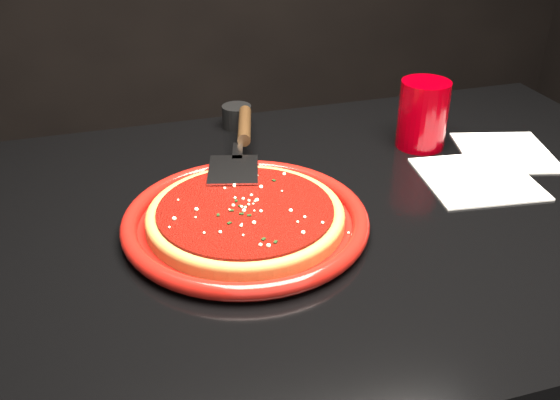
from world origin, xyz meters
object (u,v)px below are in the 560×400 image
Objects in this scene: plate at (246,220)px; ramekin at (237,117)px; table at (330,384)px; cup at (423,114)px; pizza_server at (241,143)px.

plate is 6.27× the size of ramekin.
plate is at bearing -172.98° from table.
cup is at bearing 25.95° from plate.
table is 0.47m from pizza_server.
pizza_server is (0.04, 0.19, 0.03)m from plate.
ramekin is at bearing 103.14° from table.
ramekin reaches higher than table.
plate is 0.20m from pizza_server.
ramekin is at bearing 93.99° from pizza_server.
pizza_server is 2.69× the size of cup.
plate is 0.41m from cup.
table is 0.53m from ramekin.
table is 3.42× the size of plate.
ramekin is (0.03, 0.17, -0.02)m from pizza_server.
table is at bearing -143.48° from cup.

